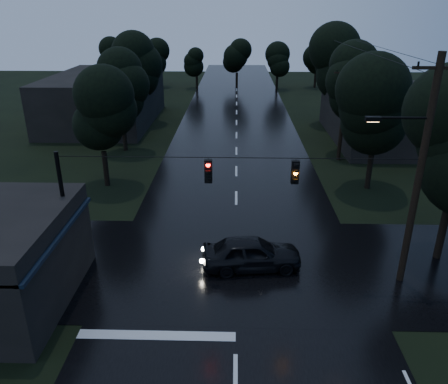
{
  "coord_description": "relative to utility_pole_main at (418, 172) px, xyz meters",
  "views": [
    {
      "loc": [
        -0.08,
        -6.0,
        11.51
      ],
      "look_at": [
        -0.64,
        14.38,
        2.82
      ],
      "focal_mm": 35.0,
      "sensor_mm": 36.0,
      "label": 1
    }
  ],
  "objects": [
    {
      "name": "tree_left_a",
      "position": [
        -16.41,
        11.0,
        -0.02
      ],
      "size": [
        3.92,
        3.92,
        8.26
      ],
      "color": "black",
      "rests_on": "ground"
    },
    {
      "name": "tree_right_a",
      "position": [
        1.59,
        11.0,
        0.36
      ],
      "size": [
        4.2,
        4.2,
        8.85
      ],
      "color": "black",
      "rests_on": "ground"
    },
    {
      "name": "tree_left_c",
      "position": [
        -17.61,
        29.0,
        0.74
      ],
      "size": [
        4.48,
        4.48,
        9.44
      ],
      "color": "black",
      "rests_on": "ground"
    },
    {
      "name": "span_signals",
      "position": [
        -6.85,
        -0.01,
        -0.01
      ],
      "size": [
        15.0,
        0.37,
        1.12
      ],
      "color": "black",
      "rests_on": "ground"
    },
    {
      "name": "utility_pole_far",
      "position": [
        0.89,
        17.0,
        -1.38
      ],
      "size": [
        2.0,
        0.3,
        7.5
      ],
      "color": "black",
      "rests_on": "ground"
    },
    {
      "name": "car",
      "position": [
        -6.67,
        0.83,
        -4.47
      ],
      "size": [
        4.82,
        2.33,
        1.59
      ],
      "primitive_type": "imported",
      "rotation": [
        0.0,
        0.0,
        1.67
      ],
      "color": "black",
      "rests_on": "ground"
    },
    {
      "name": "tree_left_b",
      "position": [
        -17.01,
        19.0,
        0.36
      ],
      "size": [
        4.2,
        4.2,
        8.85
      ],
      "color": "black",
      "rests_on": "ground"
    },
    {
      "name": "anchor_pole_left",
      "position": [
        -14.91,
        0.0,
        -2.26
      ],
      "size": [
        0.18,
        0.18,
        6.0
      ],
      "primitive_type": "cylinder",
      "color": "black",
      "rests_on": "ground"
    },
    {
      "name": "building_far_left",
      "position": [
        -21.41,
        29.0,
        -2.76
      ],
      "size": [
        10.0,
        16.0,
        5.0
      ],
      "primitive_type": "cube",
      "color": "black",
      "rests_on": "ground"
    },
    {
      "name": "building_far_right",
      "position": [
        6.59,
        23.0,
        -3.06
      ],
      "size": [
        10.0,
        14.0,
        4.4
      ],
      "primitive_type": "cube",
      "color": "black",
      "rests_on": "ground"
    },
    {
      "name": "utility_pole_main",
      "position": [
        0.0,
        0.0,
        0.0
      ],
      "size": [
        3.5,
        0.3,
        10.0
      ],
      "color": "black",
      "rests_on": "ground"
    },
    {
      "name": "tree_right_c",
      "position": [
        2.79,
        29.0,
        1.11
      ],
      "size": [
        4.76,
        4.76,
        10.03
      ],
      "color": "black",
      "rests_on": "ground"
    },
    {
      "name": "cross_street",
      "position": [
        -7.41,
        1.0,
        -5.26
      ],
      "size": [
        60.0,
        9.0,
        0.02
      ],
      "primitive_type": "cube",
      "color": "black",
      "rests_on": "ground"
    },
    {
      "name": "main_road",
      "position": [
        -7.41,
        19.0,
        -5.26
      ],
      "size": [
        12.0,
        120.0,
        0.02
      ],
      "primitive_type": "cube",
      "color": "black",
      "rests_on": "ground"
    },
    {
      "name": "tree_right_b",
      "position": [
        2.19,
        19.0,
        0.74
      ],
      "size": [
        4.48,
        4.48,
        9.44
      ],
      "color": "black",
      "rests_on": "ground"
    }
  ]
}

